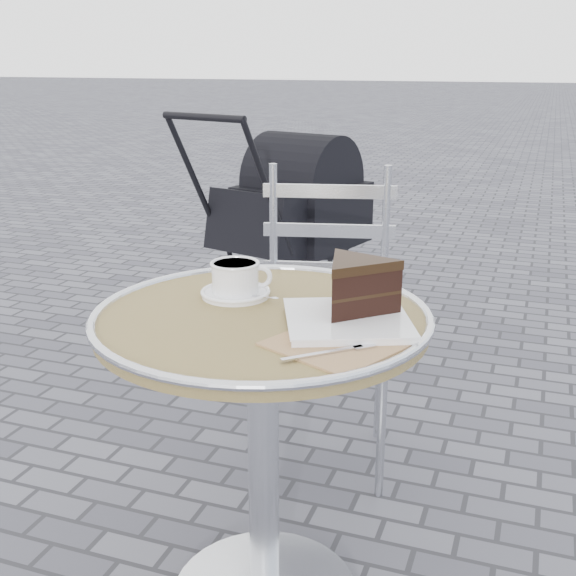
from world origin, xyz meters
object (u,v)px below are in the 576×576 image
(cafe_table, at_px, (263,385))
(bistro_chair, at_px, (327,282))
(cake_plate_set, at_px, (354,294))
(baby_stroller, at_px, (289,225))
(cappuccino_set, at_px, (236,281))

(cafe_table, height_order, bistro_chair, bistro_chair)
(cafe_table, bearing_deg, cake_plate_set, 6.04)
(cafe_table, bearing_deg, bistro_chair, 95.95)
(cake_plate_set, xyz_separation_m, baby_stroller, (-0.81, 1.90, -0.33))
(cafe_table, relative_size, cake_plate_set, 1.84)
(cafe_table, distance_m, bistro_chair, 0.75)
(bistro_chair, bearing_deg, cappuccino_set, -105.53)
(cappuccino_set, xyz_separation_m, bistro_chair, (0.02, 0.65, -0.19))
(cappuccino_set, xyz_separation_m, baby_stroller, (-0.52, 1.82, -0.30))
(cake_plate_set, xyz_separation_m, bistro_chair, (-0.27, 0.72, -0.21))
(cafe_table, distance_m, cake_plate_set, 0.30)
(cappuccino_set, height_order, cake_plate_set, cake_plate_set)
(cake_plate_set, height_order, baby_stroller, baby_stroller)
(cafe_table, relative_size, bistro_chair, 0.79)
(cafe_table, distance_m, cappuccino_set, 0.24)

